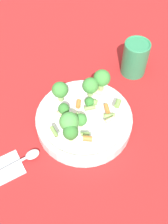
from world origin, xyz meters
TOP-DOWN VIEW (x-y plane):
  - ground_plane at (0.00, 0.00)m, footprint 3.00×3.00m
  - bowl at (0.00, 0.00)m, footprint 0.26×0.26m
  - pasta_salad at (-0.00, -0.01)m, footprint 0.20×0.18m
  - cup at (-0.20, 0.16)m, footprint 0.08×0.08m
  - napkin at (0.13, -0.21)m, footprint 0.12×0.13m
  - spoon at (0.11, -0.17)m, footprint 0.11×0.17m

SIDE VIEW (x-z plane):
  - ground_plane at x=0.00m, z-range 0.00..0.00m
  - napkin at x=0.13m, z-range 0.00..0.01m
  - spoon at x=0.11m, z-range 0.01..0.02m
  - bowl at x=0.00m, z-range 0.00..0.05m
  - cup at x=-0.20m, z-range 0.00..0.11m
  - pasta_salad at x=0.00m, z-range 0.05..0.14m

